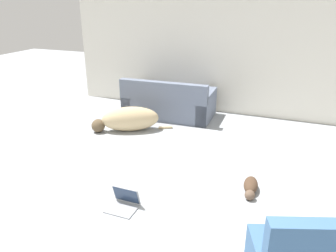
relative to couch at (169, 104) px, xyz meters
name	(u,v)px	position (x,y,z in m)	size (l,w,h in m)	color
wall_back	(240,45)	(1.17, 0.64, 1.08)	(6.85, 0.06, 2.66)	silver
couch	(169,104)	(0.00, 0.00, 0.00)	(1.68, 0.91, 0.75)	slate
dog	(128,119)	(-0.38, -0.95, -0.05)	(1.28, 0.81, 0.42)	tan
cat	(251,187)	(1.86, -2.13, -0.18)	(0.20, 0.52, 0.15)	#473323
laptop_open	(124,201)	(0.61, -2.93, -0.18)	(0.32, 0.29, 0.22)	gray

